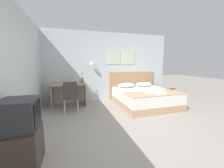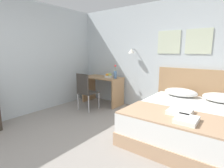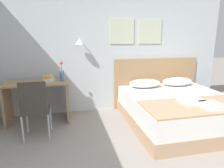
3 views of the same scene
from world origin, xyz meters
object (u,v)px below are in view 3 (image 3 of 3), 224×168
object	(u,v)px
throw_blanket	(200,105)
desk	(38,94)
folded_towel_mid_bed	(212,105)
pillow_right	(177,81)
folded_towel_near_foot	(191,100)
pillow_left	(145,83)
desk_chair	(35,106)
flower_vase	(62,74)
bed	(178,110)
fruit_bowl	(49,78)
headboard	(156,82)

from	to	relation	value
throw_blanket	desk	size ratio (longest dim) A/B	1.59
folded_towel_mid_bed	desk	world-z (taller)	desk
pillow_right	folded_towel_near_foot	world-z (taller)	pillow_right
pillow_left	pillow_right	distance (m)	0.76
folded_towel_near_foot	desk_chair	bearing A→B (deg)	170.81
flower_vase	desk_chair	bearing A→B (deg)	-119.86
pillow_right	flower_vase	bearing A→B (deg)	-178.76
bed	pillow_right	size ratio (longest dim) A/B	2.90
fruit_bowl	flower_vase	distance (m)	0.25
pillow_right	folded_towel_near_foot	xyz separation A→B (m)	(-0.45, -1.16, -0.03)
desk_chair	fruit_bowl	size ratio (longest dim) A/B	4.04
desk_chair	folded_towel_near_foot	bearing A→B (deg)	-9.19
headboard	pillow_right	world-z (taller)	headboard
headboard	flower_vase	xyz separation A→B (m)	(-2.08, -0.34, 0.34)
folded_towel_mid_bed	desk_chair	world-z (taller)	desk_chair
bed	desk	bearing A→B (deg)	164.68
pillow_right	desk_chair	distance (m)	2.97
throw_blanket	folded_towel_mid_bed	size ratio (longest dim) A/B	5.46
headboard	folded_towel_mid_bed	size ratio (longest dim) A/B	5.99
bed	pillow_left	world-z (taller)	pillow_left
pillow_right	folded_towel_mid_bed	size ratio (longest dim) A/B	2.07
throw_blanket	bed	bearing A→B (deg)	90.00
bed	folded_towel_near_foot	xyz separation A→B (m)	(-0.06, -0.43, 0.33)
folded_towel_near_foot	desk_chair	xyz separation A→B (m)	(-2.42, 0.39, -0.05)
pillow_left	throw_blanket	bearing A→B (deg)	-73.70
throw_blanket	desk_chair	distance (m)	2.54
bed	desk_chair	size ratio (longest dim) A/B	2.08
folded_towel_near_foot	desk_chair	distance (m)	2.45
headboard	pillow_left	size ratio (longest dim) A/B	2.89
desk_chair	pillow_right	bearing A→B (deg)	15.04
bed	flower_vase	xyz separation A→B (m)	(-2.08, 0.67, 0.64)
folded_towel_mid_bed	fruit_bowl	distance (m)	2.81
headboard	desk_chair	xyz separation A→B (m)	(-2.49, -1.06, -0.01)
bed	throw_blanket	world-z (taller)	throw_blanket
pillow_left	throw_blanket	xyz separation A→B (m)	(0.38, -1.30, -0.07)
folded_towel_mid_bed	desk_chair	distance (m)	2.67
folded_towel_mid_bed	pillow_left	bearing A→B (deg)	108.47
desk_chair	headboard	bearing A→B (deg)	23.07
headboard	folded_towel_mid_bed	xyz separation A→B (m)	(0.10, -1.73, 0.03)
pillow_right	desk	distance (m)	2.92
folded_towel_mid_bed	throw_blanket	bearing A→B (deg)	125.95
desk_chair	flower_vase	world-z (taller)	flower_vase
folded_towel_mid_bed	desk_chair	size ratio (longest dim) A/B	0.35
pillow_right	folded_towel_mid_bed	world-z (taller)	pillow_right
desk	throw_blanket	bearing A→B (deg)	-26.54
headboard	throw_blanket	xyz separation A→B (m)	(0.00, -1.59, -0.01)
desk	pillow_right	bearing A→B (deg)	0.64
pillow_left	pillow_right	world-z (taller)	same
throw_blanket	desk_chair	bearing A→B (deg)	167.97
headboard	throw_blanket	distance (m)	1.59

